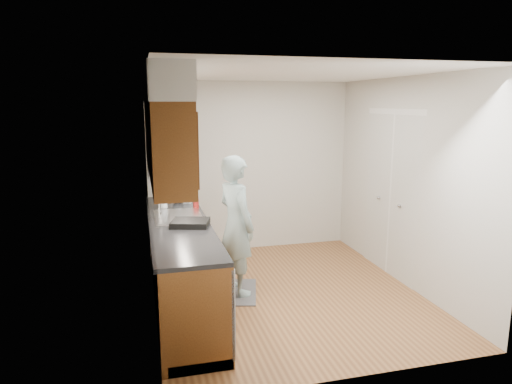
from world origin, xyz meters
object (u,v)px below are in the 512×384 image
(soap_bottle_c, at_px, (178,196))
(soap_bottle_a, at_px, (164,200))
(person, at_px, (236,216))
(soda_can, at_px, (196,203))
(soap_bottle_b, at_px, (188,195))
(dish_rack, at_px, (190,223))

(soap_bottle_c, bearing_deg, soap_bottle_a, -121.00)
(person, xyz_separation_m, soda_can, (-0.40, 0.43, 0.08))
(soap_bottle_b, bearing_deg, dish_rack, -94.73)
(soap_bottle_c, bearing_deg, soda_can, -63.85)
(soap_bottle_c, bearing_deg, dish_rack, -88.35)
(person, bearing_deg, soap_bottle_a, 38.71)
(soap_bottle_a, distance_m, soap_bottle_c, 0.37)
(soap_bottle_b, relative_size, soap_bottle_c, 1.13)
(soap_bottle_c, height_order, dish_rack, soap_bottle_c)
(soap_bottle_a, bearing_deg, person, -32.10)
(soap_bottle_b, bearing_deg, soda_can, -79.49)
(dish_rack, bearing_deg, soap_bottle_c, 108.20)
(person, relative_size, soap_bottle_c, 10.00)
(soap_bottle_b, bearing_deg, person, -58.67)
(soap_bottle_b, distance_m, soap_bottle_c, 0.13)
(soap_bottle_b, xyz_separation_m, soap_bottle_c, (-0.12, 0.04, -0.01))
(soap_bottle_a, xyz_separation_m, soap_bottle_c, (0.19, 0.32, -0.03))
(dish_rack, bearing_deg, soda_can, 95.19)
(person, relative_size, soda_can, 14.51)
(person, relative_size, dish_rack, 4.86)
(person, xyz_separation_m, soap_bottle_a, (-0.78, 0.49, 0.13))
(soda_can, height_order, dish_rack, soda_can)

